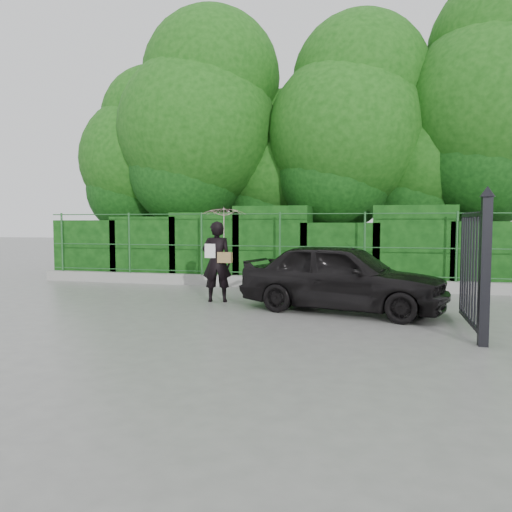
# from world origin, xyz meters

# --- Properties ---
(ground) EXTENTS (80.00, 80.00, 0.00)m
(ground) POSITION_xyz_m (0.00, 0.00, 0.00)
(ground) COLOR gray
(kerb) EXTENTS (14.00, 0.25, 0.30)m
(kerb) POSITION_xyz_m (0.00, 4.50, 0.15)
(kerb) COLOR #9E9E99
(kerb) RESTS_ON ground
(fence) EXTENTS (14.13, 0.06, 1.80)m
(fence) POSITION_xyz_m (0.22, 4.50, 1.20)
(fence) COLOR #235828
(fence) RESTS_ON kerb
(hedge) EXTENTS (14.20, 1.20, 2.29)m
(hedge) POSITION_xyz_m (0.03, 5.50, 1.02)
(hedge) COLOR black
(hedge) RESTS_ON ground
(trees) EXTENTS (17.10, 6.15, 8.08)m
(trees) POSITION_xyz_m (1.14, 7.74, 4.62)
(trees) COLOR black
(trees) RESTS_ON ground
(gate) EXTENTS (0.22, 2.33, 2.36)m
(gate) POSITION_xyz_m (4.60, -0.72, 1.19)
(gate) COLOR black
(gate) RESTS_ON ground
(woman) EXTENTS (1.03, 1.02, 2.18)m
(woman) POSITION_xyz_m (-0.42, 1.78, 1.42)
(woman) COLOR black
(woman) RESTS_ON ground
(car) EXTENTS (4.45, 2.64, 1.42)m
(car) POSITION_xyz_m (2.36, 1.21, 0.71)
(car) COLOR black
(car) RESTS_ON ground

